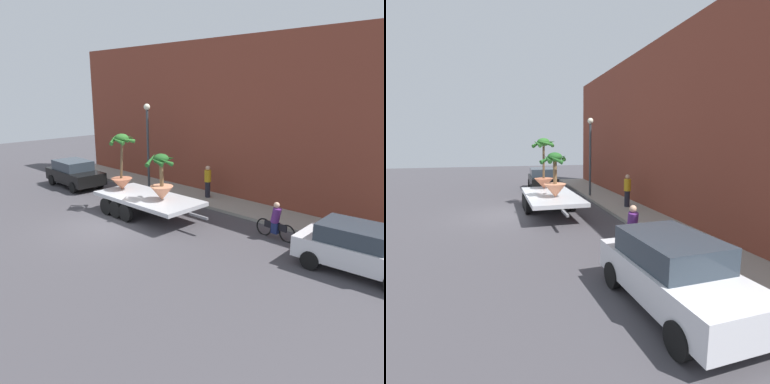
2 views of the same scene
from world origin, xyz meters
The scene contains 11 objects.
ground_plane centered at (0.00, 0.00, 0.00)m, with size 60.00×60.00×0.00m, color #423F44.
sidewalk centered at (0.00, 6.10, 0.07)m, with size 24.00×2.20×0.15m, color gray.
building_facade centered at (0.00, 7.80, 4.16)m, with size 24.00×1.20×8.32m, color brown.
flatbed_trailer centered at (0.03, 2.17, 0.76)m, with size 6.31×2.54×0.98m.
potted_palm_rear centered at (1.16, 2.23, 1.83)m, with size 1.27×1.28×2.08m.
potted_palm_middle centered at (-1.57, 2.11, 2.11)m, with size 1.28×1.35×2.75m.
cyclist centered at (6.02, 3.93, 0.67)m, with size 1.84×0.36×1.54m.
parked_car centered at (9.54, 3.27, 0.82)m, with size 4.11×2.06×1.58m.
trailing_car centered at (-7.42, 2.79, 0.83)m, with size 4.20×2.04×1.58m.
pedestrian_near_gate centered at (0.36, 6.20, 1.04)m, with size 0.36×0.36×1.71m.
street_lamp centered at (-3.43, 5.30, 3.23)m, with size 0.36×0.36×4.83m.
Camera 2 is at (14.93, -0.21, 3.56)m, focal length 28.43 mm.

